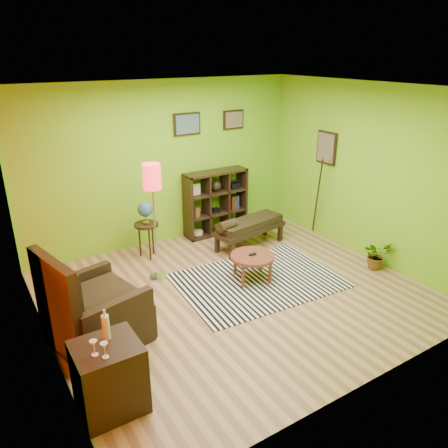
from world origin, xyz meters
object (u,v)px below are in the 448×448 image
potted_plant (376,258)px  bench (248,226)px  armchair (92,314)px  coffee_table (252,258)px  floor_lamp (152,187)px  cube_shelf (216,203)px  side_cabinet (109,377)px  globe_table (146,216)px

potted_plant → bench: bearing=125.8°
armchair → bench: 3.31m
coffee_table → floor_lamp: bearing=146.6°
floor_lamp → bench: 2.10m
floor_lamp → cube_shelf: floor_lamp is taller
floor_lamp → armchair: bearing=-141.5°
armchair → cube_shelf: bearing=35.0°
side_cabinet → bench: 4.01m
coffee_table → side_cabinet: side_cabinet is taller
side_cabinet → potted_plant: bearing=7.7°
armchair → potted_plant: size_ratio=2.65×
armchair → cube_shelf: (2.95, 2.06, 0.23)m
globe_table → bench: size_ratio=0.70×
globe_table → potted_plant: (2.90, -2.30, -0.56)m
cube_shelf → globe_table: bearing=-169.5°
armchair → globe_table: armchair is taller
cube_shelf → potted_plant: cube_shelf is taller
side_cabinet → cube_shelf: bearing=45.7°
side_cabinet → coffee_table: bearing=27.2°
coffee_table → potted_plant: (1.87, -0.74, -0.17)m
coffee_table → cube_shelf: cube_shelf is taller
globe_table → cube_shelf: size_ratio=0.81×
armchair → side_cabinet: 1.14m
coffee_table → armchair: 2.47m
coffee_table → globe_table: globe_table is taller
side_cabinet → floor_lamp: (1.44, 2.13, 1.08)m
floor_lamp → cube_shelf: size_ratio=1.48×
armchair → cube_shelf: 3.61m
armchair → floor_lamp: bearing=38.5°
side_cabinet → floor_lamp: bearing=56.1°
side_cabinet → bench: (3.25, 2.34, 0.03)m
floor_lamp → potted_plant: (3.06, -1.52, -1.26)m
potted_plant → coffee_table: bearing=158.5°
bench → armchair: bearing=-158.4°
globe_table → bench: globe_table is taller
bench → floor_lamp: bearing=-173.4°
floor_lamp → cube_shelf: bearing=32.1°
cube_shelf → potted_plant: size_ratio=2.62×
coffee_table → side_cabinet: bearing=-152.8°
cube_shelf → bench: (0.13, -0.84, -0.21)m
globe_table → bench: (1.64, -0.56, -0.34)m
globe_table → potted_plant: 3.74m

